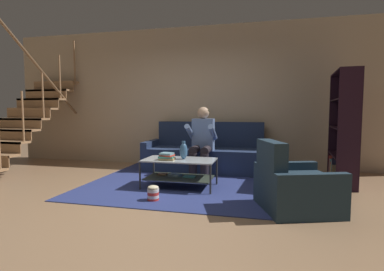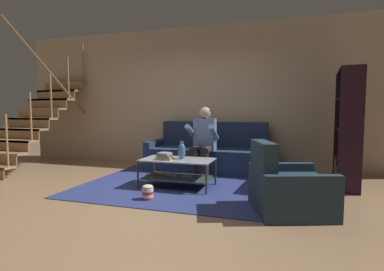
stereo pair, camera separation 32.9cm
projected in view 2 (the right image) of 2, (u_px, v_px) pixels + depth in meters
The scene contains 12 objects.
ground at pixel (149, 196), 4.10m from camera, with size 16.80×16.80×0.00m, color #A07B58.
back_partition at pixel (199, 97), 6.32m from camera, with size 8.40×0.12×2.90m, color #C5AF91.
staircase_run at pixel (33, 117), 6.14m from camera, with size 1.04×2.34×2.75m.
couch at pixel (210, 155), 5.79m from camera, with size 2.39×0.86×0.94m.
person_seated_center at pixel (203, 139), 5.27m from camera, with size 0.50×0.58×1.23m.
coffee_table at pixel (177, 169), 4.54m from camera, with size 1.08×0.59×0.43m.
area_rug at pixel (194, 179), 5.06m from camera, with size 3.14×3.32×0.01m.
vase at pixel (182, 151), 4.52m from camera, with size 0.12×0.12×0.27m.
book_stack at pixel (165, 156), 4.47m from camera, with size 0.25×0.20×0.11m.
bookshelf at pixel (350, 139), 4.66m from camera, with size 0.40×1.15×1.78m.
armchair at pixel (287, 189), 3.42m from camera, with size 1.02×1.04×0.82m.
popcorn_tub at pixel (148, 192), 3.90m from camera, with size 0.15×0.15×0.20m.
Camera 2 is at (1.77, -3.66, 1.16)m, focal length 28.00 mm.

